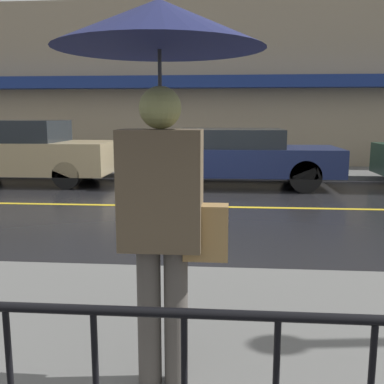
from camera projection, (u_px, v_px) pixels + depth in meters
The scene contains 8 objects.
ground_plane at pixel (194, 207), 8.14m from camera, with size 80.00×80.00×0.00m, color black.
sidewalk_near at pixel (134, 352), 3.03m from camera, with size 28.00×3.17×0.12m.
sidewalk_far at pixel (207, 171), 12.74m from camera, with size 28.00×2.20×0.12m.
lane_marking at pixel (194, 206), 8.13m from camera, with size 25.20×0.12×0.01m.
building_storefront at pixel (209, 86), 13.53m from camera, with size 28.00×0.85×5.02m.
pedestrian at pixel (161, 85), 2.30m from camera, with size 1.08×1.08×2.09m.
car_tan at pixel (22, 152), 10.82m from camera, with size 4.30×1.73×1.52m.
car_navy at pixel (236, 156), 10.42m from camera, with size 4.58×1.86×1.33m.
Camera 1 is at (0.62, -7.95, 1.63)m, focal length 42.00 mm.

